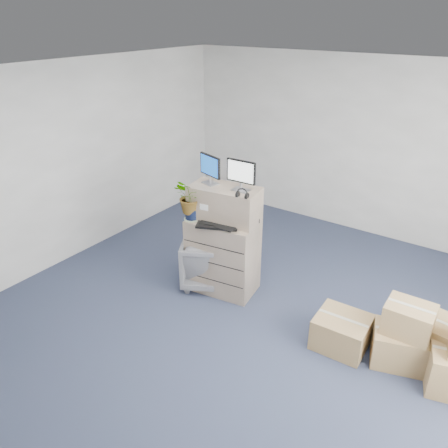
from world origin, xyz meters
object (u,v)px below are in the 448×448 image
Objects in this scene: office_chair at (211,258)px; monitor_left at (210,168)px; monitor_right at (241,174)px; water_bottle at (228,210)px; filing_cabinet_lower at (223,255)px; potted_plant at (191,201)px; keyboard at (217,225)px.

monitor_left is at bearing -85.11° from office_chair.
monitor_right is 1.55× the size of water_bottle.
filing_cabinet_lower is 1.83× the size of potted_plant.
water_bottle is (-0.02, 0.25, 0.11)m from keyboard.
filing_cabinet_lower is 1.32× the size of office_chair.
monitor_right is 0.55m from water_bottle.
monitor_right reaches higher than monitor_left.
office_chair is (-0.21, 0.03, -0.12)m from filing_cabinet_lower.
monitor_right is at bearing 28.78° from keyboard.
monitor_left is 0.72× the size of keyboard.
keyboard is 0.67× the size of office_chair.
keyboard is (0.04, -0.17, 0.51)m from filing_cabinet_lower.
office_chair is (0.13, 0.22, -0.87)m from potted_plant.
potted_plant is 0.90m from office_chair.
office_chair is at bearing -176.55° from monitor_right.
monitor_left is 1.49× the size of water_bottle.
water_bottle is (-0.19, 0.01, -0.52)m from monitor_right.
monitor_left is at bearing 115.94° from keyboard.
monitor_left is 0.71m from keyboard.
filing_cabinet_lower is 1.16m from monitor_right.
filing_cabinet_lower is 4.09× the size of water_bottle.
potted_plant is (-0.34, -0.19, 0.74)m from filing_cabinet_lower.
potted_plant is at bearing 30.41° from office_chair.
office_chair is at bearing 163.24° from filing_cabinet_lower.
monitor_right is 1.33m from office_chair.
water_bottle is at bearing 36.51° from potted_plant.
monitor_left is 0.48× the size of office_chair.
water_bottle is (0.02, 0.08, 0.62)m from filing_cabinet_lower.
keyboard is 0.93× the size of potted_plant.
keyboard is at bearing -85.59° from filing_cabinet_lower.
potted_plant reaches higher than water_bottle.
filing_cabinet_lower is 0.84m from potted_plant.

